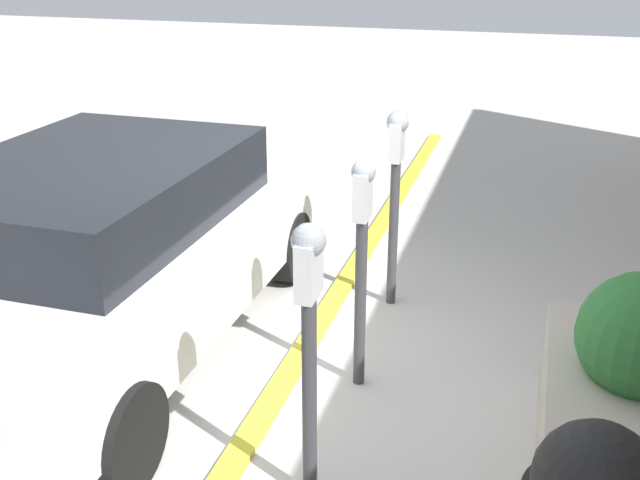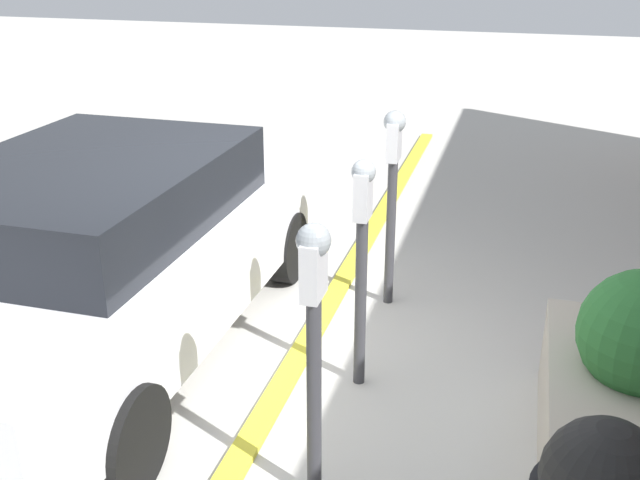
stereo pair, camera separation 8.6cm
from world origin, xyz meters
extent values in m
plane|color=beige|center=(0.00, 0.00, 0.00)|extent=(40.00, 40.00, 0.00)
cube|color=gold|center=(0.00, 0.08, 0.02)|extent=(13.50, 0.16, 0.04)
cylinder|color=#38383D|center=(-1.19, -0.42, 0.61)|extent=(0.08, 0.08, 1.21)
cube|color=silver|center=(-1.19, -0.42, 1.36)|extent=(0.20, 0.09, 0.30)
sphere|color=gray|center=(-1.19, -0.42, 1.51)|extent=(0.17, 0.17, 0.17)
cylinder|color=#38383D|center=(-0.03, -0.40, 0.60)|extent=(0.08, 0.08, 1.19)
cube|color=silver|center=(-0.03, -0.40, 1.35)|extent=(0.18, 0.09, 0.31)
sphere|color=gray|center=(-0.03, -0.40, 1.50)|extent=(0.15, 0.15, 0.15)
cylinder|color=#38383D|center=(1.21, -0.37, 0.61)|extent=(0.08, 0.08, 1.22)
cube|color=silver|center=(1.21, -0.37, 1.37)|extent=(0.20, 0.09, 0.30)
sphere|color=gray|center=(1.21, -0.37, 1.52)|extent=(0.17, 0.17, 0.17)
cube|color=#B2A899|center=(-0.42, -2.06, 0.30)|extent=(1.60, 0.95, 0.60)
cube|color=silver|center=(0.01, 1.43, 0.67)|extent=(4.49, 1.91, 0.71)
cube|color=black|center=(-0.17, 1.43, 1.25)|extent=(2.34, 1.66, 0.45)
cylinder|color=black|center=(1.39, 0.58, 0.31)|extent=(0.62, 0.22, 0.62)
cylinder|color=black|center=(1.39, 2.29, 0.31)|extent=(0.62, 0.22, 0.62)
cylinder|color=black|center=(-1.38, 0.58, 0.31)|extent=(0.62, 0.22, 0.62)
camera|label=1|loc=(-4.28, -1.40, 2.85)|focal=42.00mm
camera|label=2|loc=(-4.31, -1.32, 2.85)|focal=42.00mm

